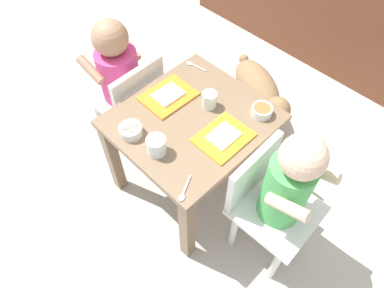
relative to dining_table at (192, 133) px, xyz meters
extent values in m
plane|color=#B2ADA3|center=(0.00, 0.00, -0.37)|extent=(7.00, 7.00, 0.00)
cube|color=#7A6047|center=(0.00, 0.00, 0.07)|extent=(0.51, 0.56, 0.03)
cube|color=#7A6047|center=(-0.23, -0.25, -0.16)|extent=(0.04, 0.04, 0.43)
cube|color=#7A6047|center=(0.23, -0.25, -0.16)|extent=(0.04, 0.04, 0.43)
cube|color=#7A6047|center=(-0.23, 0.25, -0.16)|extent=(0.04, 0.04, 0.43)
cube|color=#7A6047|center=(0.23, 0.25, -0.16)|extent=(0.04, 0.04, 0.43)
cube|color=silver|center=(-0.43, -0.02, -0.08)|extent=(0.29, 0.29, 0.02)
cube|color=silver|center=(-0.30, -0.02, 0.04)|extent=(0.03, 0.27, 0.22)
cylinder|color=#D83F7F|center=(-0.43, -0.02, 0.04)|extent=(0.18, 0.18, 0.24)
sphere|color=#A87A5B|center=(-0.44, -0.02, 0.23)|extent=(0.15, 0.15, 0.15)
cylinder|color=silver|center=(-0.53, 0.08, -0.23)|extent=(0.03, 0.03, 0.28)
cylinder|color=silver|center=(-0.52, -0.12, -0.23)|extent=(0.03, 0.03, 0.28)
cylinder|color=silver|center=(-0.33, 0.08, -0.23)|extent=(0.03, 0.03, 0.28)
cylinder|color=silver|center=(-0.32, -0.12, -0.23)|extent=(0.03, 0.03, 0.28)
cylinder|color=#A87A5B|center=(-0.48, 0.07, 0.10)|extent=(0.15, 0.05, 0.09)
cylinder|color=#A87A5B|center=(-0.47, -0.12, 0.10)|extent=(0.15, 0.05, 0.09)
cube|color=silver|center=(0.43, 0.01, -0.08)|extent=(0.29, 0.29, 0.02)
cube|color=silver|center=(0.30, 0.01, 0.04)|extent=(0.03, 0.27, 0.22)
cylinder|color=#4CB259|center=(0.43, 0.01, 0.06)|extent=(0.15, 0.15, 0.27)
sphere|color=beige|center=(0.44, 0.01, 0.26)|extent=(0.14, 0.14, 0.14)
cylinder|color=silver|center=(0.53, -0.09, -0.23)|extent=(0.03, 0.03, 0.28)
cylinder|color=silver|center=(0.52, 0.11, -0.23)|extent=(0.03, 0.03, 0.28)
cylinder|color=silver|center=(0.33, -0.09, -0.23)|extent=(0.03, 0.03, 0.28)
cylinder|color=silver|center=(0.32, 0.11, -0.23)|extent=(0.03, 0.03, 0.28)
cylinder|color=beige|center=(0.48, -0.07, 0.13)|extent=(0.15, 0.04, 0.09)
cylinder|color=beige|center=(0.47, 0.10, 0.13)|extent=(0.15, 0.04, 0.09)
ellipsoid|color=olive|center=(-0.08, 0.54, -0.17)|extent=(0.41, 0.32, 0.16)
sphere|color=olive|center=(0.11, 0.45, -0.13)|extent=(0.12, 0.12, 0.12)
sphere|color=black|center=(0.15, 0.43, -0.13)|extent=(0.06, 0.06, 0.06)
torus|color=green|center=(0.08, 0.46, -0.14)|extent=(0.07, 0.11, 0.10)
sphere|color=olive|center=(-0.24, 0.62, -0.13)|extent=(0.05, 0.05, 0.05)
cylinder|color=olive|center=(-0.01, 0.45, -0.30)|extent=(0.04, 0.04, 0.14)
cylinder|color=olive|center=(0.04, 0.54, -0.30)|extent=(0.04, 0.04, 0.14)
cylinder|color=olive|center=(-0.19, 0.54, -0.30)|extent=(0.04, 0.04, 0.14)
cylinder|color=olive|center=(-0.15, 0.63, -0.30)|extent=(0.04, 0.04, 0.14)
cube|color=orange|center=(-0.15, 0.01, 0.09)|extent=(0.16, 0.20, 0.01)
cube|color=white|center=(-0.15, 0.01, 0.10)|extent=(0.09, 0.11, 0.01)
cube|color=gold|center=(0.15, 0.01, 0.09)|extent=(0.15, 0.19, 0.01)
cube|color=white|center=(0.15, 0.01, 0.10)|extent=(0.08, 0.11, 0.01)
cylinder|color=white|center=(0.00, 0.09, 0.12)|extent=(0.06, 0.06, 0.06)
cylinder|color=silver|center=(0.00, 0.09, 0.10)|extent=(0.05, 0.05, 0.03)
cylinder|color=white|center=(0.02, -0.19, 0.12)|extent=(0.07, 0.07, 0.07)
cylinder|color=silver|center=(0.02, -0.19, 0.11)|extent=(0.06, 0.06, 0.04)
cylinder|color=silver|center=(-0.10, -0.21, 0.10)|extent=(0.08, 0.08, 0.04)
cylinder|color=#D84C33|center=(-0.10, -0.21, 0.12)|extent=(0.07, 0.07, 0.01)
cylinder|color=white|center=(0.17, 0.20, 0.10)|extent=(0.08, 0.08, 0.03)
cylinder|color=#B26633|center=(0.17, 0.20, 0.12)|extent=(0.06, 0.06, 0.01)
cylinder|color=silver|center=(-0.18, 0.22, 0.09)|extent=(0.08, 0.02, 0.01)
ellipsoid|color=silver|center=(-0.23, 0.21, 0.09)|extent=(0.03, 0.02, 0.01)
cylinder|color=silver|center=(0.19, -0.22, 0.09)|extent=(0.04, 0.07, 0.01)
ellipsoid|color=silver|center=(0.22, -0.26, 0.09)|extent=(0.03, 0.03, 0.01)
camera|label=1|loc=(0.62, -0.62, 1.08)|focal=33.15mm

